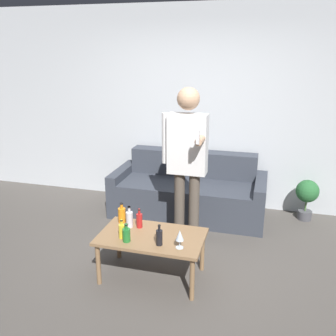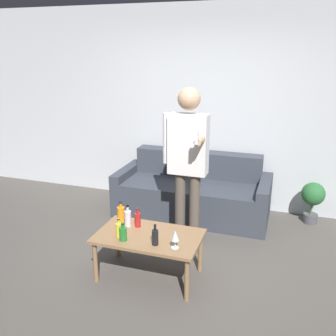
% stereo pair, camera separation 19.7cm
% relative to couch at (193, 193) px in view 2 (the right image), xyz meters
% --- Properties ---
extents(ground_plane, '(16.00, 16.00, 0.00)m').
position_rel_couch_xyz_m(ground_plane, '(0.02, -1.56, -0.30)').
color(ground_plane, '#514C47').
extents(wall_back, '(8.00, 0.06, 2.70)m').
position_rel_couch_xyz_m(wall_back, '(0.02, 0.46, 1.05)').
color(wall_back, silver).
rests_on(wall_back, ground_plane).
extents(couch, '(1.99, 0.84, 0.80)m').
position_rel_couch_xyz_m(couch, '(0.00, 0.00, 0.00)').
color(couch, '#383D47').
rests_on(couch, ground_plane).
extents(coffee_table, '(1.00, 0.59, 0.45)m').
position_rel_couch_xyz_m(coffee_table, '(-0.02, -1.55, 0.10)').
color(coffee_table, '#8E6B47').
rests_on(coffee_table, ground_plane).
extents(bottle_orange, '(0.06, 0.06, 0.19)m').
position_rel_couch_xyz_m(bottle_orange, '(-0.27, -1.67, 0.22)').
color(bottle_orange, yellow).
rests_on(bottle_orange, coffee_table).
extents(bottle_green, '(0.06, 0.06, 0.20)m').
position_rel_couch_xyz_m(bottle_green, '(-0.19, -1.42, 0.23)').
color(bottle_green, '#B21E1E').
rests_on(bottle_green, coffee_table).
extents(bottle_dark, '(0.08, 0.08, 0.21)m').
position_rel_couch_xyz_m(bottle_dark, '(-0.40, -1.36, 0.23)').
color(bottle_dark, orange).
rests_on(bottle_dark, coffee_table).
extents(bottle_yellow, '(0.06, 0.06, 0.20)m').
position_rel_couch_xyz_m(bottle_yellow, '(0.10, -1.70, 0.23)').
color(bottle_yellow, black).
rests_on(bottle_yellow, coffee_table).
extents(bottle_red, '(0.07, 0.07, 0.17)m').
position_rel_couch_xyz_m(bottle_red, '(-0.21, -1.72, 0.22)').
color(bottle_red, '#23752D').
rests_on(bottle_red, coffee_table).
extents(bottle_clear, '(0.07, 0.07, 0.22)m').
position_rel_couch_xyz_m(bottle_clear, '(-0.29, -1.44, 0.24)').
color(bottle_clear, silver).
rests_on(bottle_clear, coffee_table).
extents(wine_glass_near, '(0.07, 0.07, 0.17)m').
position_rel_couch_xyz_m(wine_glass_near, '(0.29, -1.70, 0.27)').
color(wine_glass_near, silver).
rests_on(wine_glass_near, coffee_table).
extents(person_standing_front, '(0.49, 0.44, 1.76)m').
position_rel_couch_xyz_m(person_standing_front, '(0.15, -0.84, 0.76)').
color(person_standing_front, brown).
rests_on(person_standing_front, ground_plane).
extents(potted_plant, '(0.29, 0.29, 0.54)m').
position_rel_couch_xyz_m(potted_plant, '(1.50, 0.21, 0.05)').
color(potted_plant, '#4C4C51').
rests_on(potted_plant, ground_plane).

